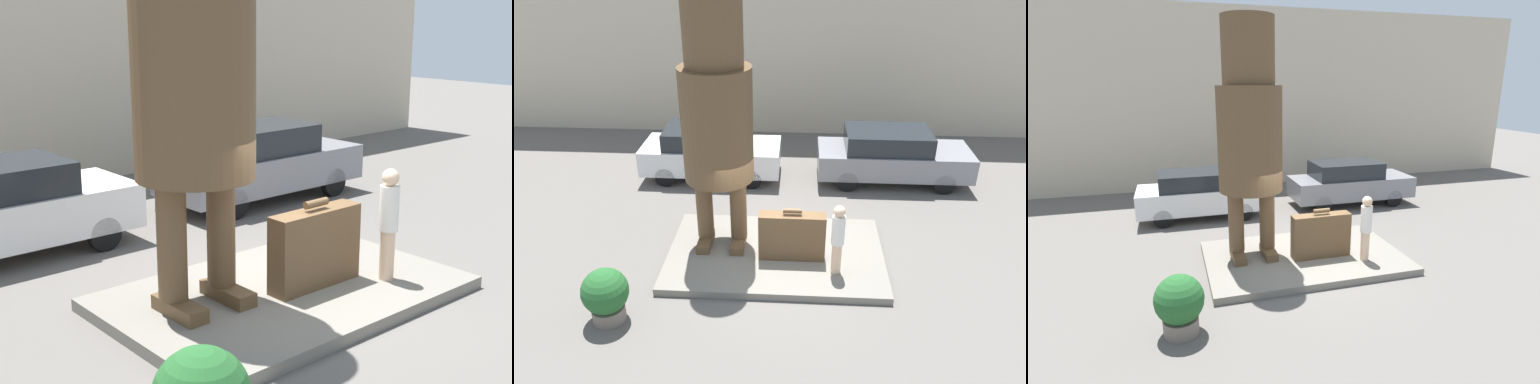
% 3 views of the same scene
% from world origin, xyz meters
% --- Properties ---
extents(ground_plane, '(60.00, 60.00, 0.00)m').
position_xyz_m(ground_plane, '(0.00, 0.00, 0.00)').
color(ground_plane, '#605B56').
extents(pedestal, '(5.14, 3.27, 0.18)m').
position_xyz_m(pedestal, '(0.00, 0.00, 0.09)').
color(pedestal, slate).
rests_on(pedestal, ground_plane).
extents(building_backdrop, '(28.00, 0.60, 7.75)m').
position_xyz_m(building_backdrop, '(0.00, 8.87, 3.88)').
color(building_backdrop, beige).
rests_on(building_backdrop, ground_plane).
extents(statue_figure, '(1.59, 1.59, 5.89)m').
position_xyz_m(statue_figure, '(-1.32, 0.32, 3.63)').
color(statue_figure, brown).
rests_on(statue_figure, pedestal).
extents(giant_suitcase, '(1.54, 0.37, 1.31)m').
position_xyz_m(giant_suitcase, '(0.39, -0.22, 0.76)').
color(giant_suitcase, brown).
rests_on(giant_suitcase, pedestal).
extents(tourist, '(0.29, 0.29, 1.70)m').
position_xyz_m(tourist, '(1.39, -0.74, 1.11)').
color(tourist, beige).
rests_on(tourist, pedestal).
extents(parked_car_white, '(4.33, 1.83, 1.64)m').
position_xyz_m(parked_car_white, '(-2.32, 4.48, 0.85)').
color(parked_car_white, silver).
rests_on(parked_car_white, ground_plane).
extents(parked_car_grey, '(4.67, 1.80, 1.68)m').
position_xyz_m(parked_car_grey, '(3.37, 4.46, 0.88)').
color(parked_car_grey, gray).
rests_on(parked_car_grey, ground_plane).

